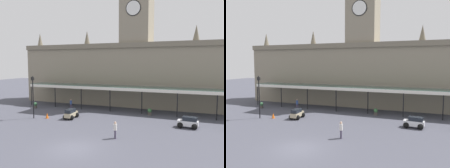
# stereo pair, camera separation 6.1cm
# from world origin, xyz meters

# --- Properties ---
(ground_plane) EXTENTS (140.00, 140.00, 0.00)m
(ground_plane) POSITION_xyz_m (0.00, 0.00, 0.00)
(ground_plane) COLOR #454551
(station_building) EXTENTS (41.64, 5.63, 20.14)m
(station_building) POSITION_xyz_m (0.00, 21.15, 6.25)
(station_building) COLOR gray
(station_building) RESTS_ON ground
(entrance_canopy) EXTENTS (34.32, 3.26, 3.74)m
(entrance_canopy) POSITION_xyz_m (-0.00, 16.19, 3.59)
(entrance_canopy) COLOR #38564C
(entrance_canopy) RESTS_ON ground
(car_white_estate) EXTENTS (2.33, 1.70, 1.27)m
(car_white_estate) POSITION_xyz_m (8.94, 10.09, 0.56)
(car_white_estate) COLOR silver
(car_white_estate) RESTS_ON ground
(car_beige_estate) EXTENTS (1.64, 2.31, 1.27)m
(car_beige_estate) POSITION_xyz_m (-5.70, 9.11, 0.56)
(car_beige_estate) COLOR tan
(car_beige_estate) RESTS_ON ground
(pedestrian_beside_cars) EXTENTS (0.34, 0.38, 1.67)m
(pedestrian_beside_cars) POSITION_xyz_m (2.46, 3.78, 0.91)
(pedestrian_beside_cars) COLOR #3F384C
(pedestrian_beside_cars) RESTS_ON ground
(pedestrian_crossing_forecourt) EXTENTS (0.38, 0.34, 1.67)m
(pedestrian_crossing_forecourt) POSITION_xyz_m (-8.70, 14.10, 0.91)
(pedestrian_crossing_forecourt) COLOR #3F384C
(pedestrian_crossing_forecourt) RESTS_ON ground
(victorian_lamppost) EXTENTS (0.30, 0.30, 5.62)m
(victorian_lamppost) POSITION_xyz_m (-10.33, 7.41, 3.44)
(victorian_lamppost) COLOR black
(victorian_lamppost) RESTS_ON ground
(traffic_cone) EXTENTS (0.40, 0.40, 0.74)m
(traffic_cone) POSITION_xyz_m (-8.68, 8.05, 0.37)
(traffic_cone) COLOR orange
(traffic_cone) RESTS_ON ground
(planter_by_canopy) EXTENTS (0.60, 0.60, 0.96)m
(planter_by_canopy) POSITION_xyz_m (3.63, 14.64, 0.49)
(planter_by_canopy) COLOR #47423D
(planter_by_canopy) RESTS_ON ground
(planter_near_kerb) EXTENTS (0.60, 0.60, 0.96)m
(planter_near_kerb) POSITION_xyz_m (-14.61, 12.89, 0.49)
(planter_near_kerb) COLOR #47423D
(planter_near_kerb) RESTS_ON ground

